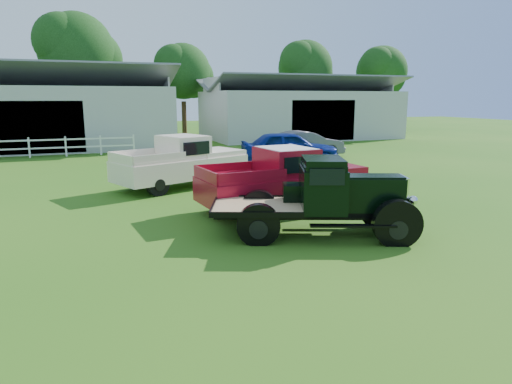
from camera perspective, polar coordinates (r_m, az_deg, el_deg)
name	(u,v)px	position (r m, az deg, el deg)	size (l,w,h in m)	color
ground	(266,244)	(11.11, 1.23, -6.56)	(120.00, 120.00, 0.00)	#276112
shed_left	(35,108)	(35.93, -25.91, 9.47)	(18.80, 10.20, 5.60)	#A9A9A9
shed_right	(299,108)	(40.94, 5.43, 10.42)	(16.80, 9.20, 5.20)	#A9A9A9
fence_rail	(10,148)	(30.20, -28.38, 4.83)	(14.20, 0.16, 1.20)	white
tree_b	(78,71)	(43.85, -21.36, 13.90)	(6.90, 6.90, 11.50)	black
tree_c	(183,86)	(43.73, -9.08, 12.90)	(5.40, 5.40, 9.00)	black
tree_d	(305,83)	(49.00, 6.12, 13.42)	(6.00, 6.00, 10.00)	black
tree_e	(381,85)	(51.42, 15.35, 12.72)	(5.70, 5.70, 9.50)	black
vintage_flatbed	(318,197)	(11.70, 7.77, -0.64)	(5.07, 2.01, 2.01)	black
red_pickup	(283,179)	(14.32, 3.38, 1.68)	(5.46, 2.10, 1.99)	maroon
white_pickup	(181,162)	(18.24, -9.33, 3.72)	(5.43, 2.11, 1.99)	#F6E0C6
misc_car_blue	(289,148)	(24.34, 4.18, 5.54)	(2.08, 5.17, 1.76)	navy
misc_car_grey	(305,144)	(27.51, 6.16, 5.98)	(1.63, 4.66, 1.54)	#55535B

